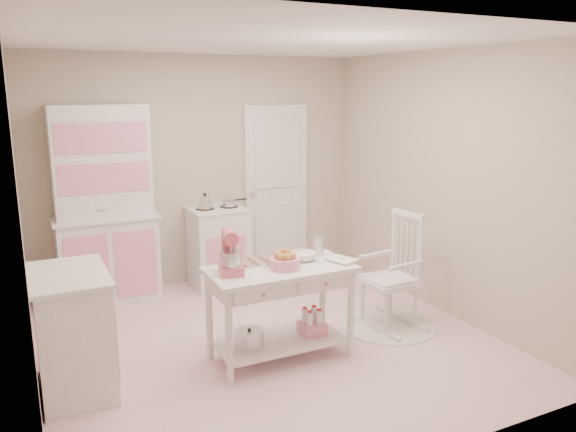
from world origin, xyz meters
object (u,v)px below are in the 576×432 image
(hutch, at_px, (105,206))
(stove, at_px, (218,247))
(bread_basket, at_px, (285,263))
(stand_mixer, at_px, (230,253))
(work_table, at_px, (280,313))
(base_cabinet, at_px, (73,332))
(rocking_chair, at_px, (390,271))

(hutch, relative_size, stove, 2.26)
(bread_basket, bearing_deg, stand_mixer, 170.96)
(bread_basket, bearing_deg, work_table, 111.80)
(base_cabinet, distance_m, stand_mixer, 1.30)
(stand_mixer, bearing_deg, rocking_chair, 16.11)
(stove, xyz_separation_m, work_table, (-0.13, -1.93, -0.06))
(base_cabinet, xyz_separation_m, stand_mixer, (1.18, -0.19, 0.51))
(stove, xyz_separation_m, rocking_chair, (1.08, -1.79, 0.09))
(rocking_chair, relative_size, bread_basket, 4.40)
(work_table, relative_size, stand_mixer, 3.53)
(stand_mixer, bearing_deg, stove, 85.92)
(base_cabinet, bearing_deg, stove, 44.78)
(base_cabinet, relative_size, bread_basket, 3.68)
(rocking_chair, bearing_deg, stand_mixer, 177.53)
(hutch, height_order, work_table, hutch)
(base_cabinet, bearing_deg, work_table, -7.65)
(work_table, height_order, stand_mixer, stand_mixer)
(hutch, bearing_deg, stand_mixer, -71.54)
(stove, distance_m, work_table, 1.93)
(rocking_chair, xyz_separation_m, work_table, (-1.21, -0.14, -0.15))
(rocking_chair, relative_size, stand_mixer, 3.24)
(hutch, xyz_separation_m, stand_mixer, (0.65, -1.96, -0.07))
(base_cabinet, bearing_deg, rocking_chair, -1.54)
(base_cabinet, relative_size, rocking_chair, 0.84)
(rocking_chair, bearing_deg, base_cabinet, 171.79)
(stove, distance_m, base_cabinet, 2.43)
(hutch, bearing_deg, rocking_chair, -38.86)
(rocking_chair, bearing_deg, stove, 114.49)
(stove, xyz_separation_m, bread_basket, (-0.11, -1.98, 0.39))
(hutch, height_order, bread_basket, hutch)
(stove, height_order, base_cabinet, same)
(base_cabinet, height_order, rocking_chair, rocking_chair)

